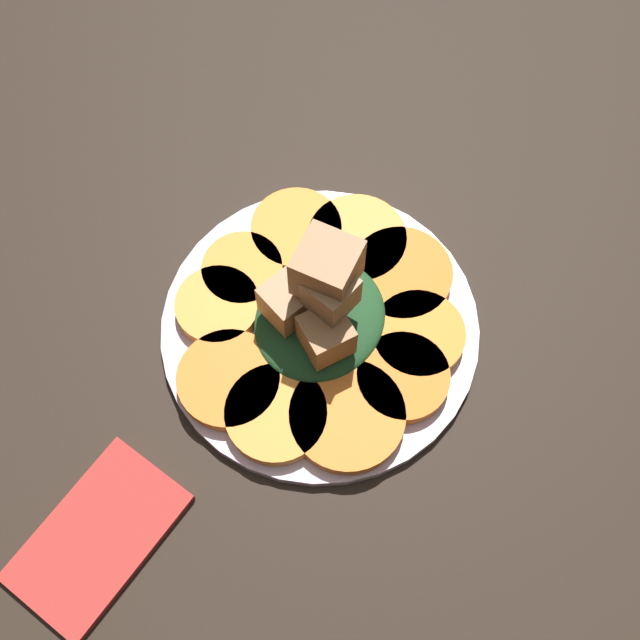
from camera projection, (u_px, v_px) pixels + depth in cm
name	position (u px, v px, depth cm)	size (l,w,h in cm)	color
table_slab	(320.00, 335.00, 67.38)	(120.00, 120.00, 2.00)	black
plate	(320.00, 328.00, 66.00)	(26.09, 26.09, 1.05)	silver
carrot_slice_0	(357.00, 240.00, 67.99)	(8.41, 8.41, 1.25)	#F99539
carrot_slice_1	(296.00, 230.00, 68.40)	(7.75, 7.75, 1.25)	orange
carrot_slice_2	(246.00, 266.00, 66.98)	(6.75, 6.75, 1.25)	orange
carrot_slice_3	(218.00, 306.00, 65.47)	(6.93, 6.93, 1.25)	#F99438
carrot_slice_4	(229.00, 380.00, 62.88)	(8.14, 8.14, 1.25)	orange
carrot_slice_5	(276.00, 414.00, 61.73)	(7.93, 7.93, 1.25)	orange
carrot_slice_6	(347.00, 416.00, 61.67)	(9.01, 9.01, 1.25)	orange
carrot_slice_7	(402.00, 378.00, 62.92)	(7.36, 7.36, 1.25)	orange
carrot_slice_8	(418.00, 335.00, 64.43)	(7.53, 7.53, 1.25)	orange
carrot_slice_9	(401.00, 275.00, 66.65)	(8.57, 8.57, 1.25)	orange
center_pile	(319.00, 309.00, 62.31)	(11.30, 10.17, 10.86)	#1E4723
fork	(374.00, 347.00, 64.47)	(17.39, 4.23, 0.40)	#B2B2B7
napkin	(98.00, 537.00, 59.26)	(12.98, 7.79, 0.80)	#B2332D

